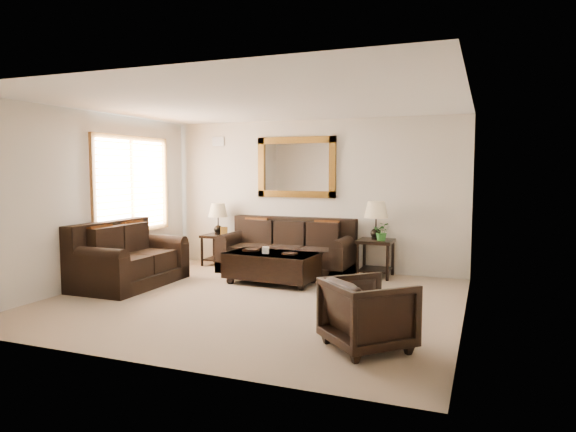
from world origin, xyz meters
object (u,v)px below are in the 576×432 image
at_px(loveseat, 127,262).
at_px(end_table_right, 376,228).
at_px(sofa, 288,253).
at_px(coffee_table, 272,264).
at_px(armchair, 368,310).
at_px(end_table_left, 218,225).

distance_m(loveseat, end_table_right, 4.08).
height_order(sofa, coffee_table, sofa).
distance_m(sofa, armchair, 4.02).
bearing_deg(armchair, end_table_left, 2.12).
bearing_deg(loveseat, end_table_left, -13.99).
bearing_deg(armchair, end_table_right, -33.47).
xyz_separation_m(end_table_right, armchair, (0.64, -3.50, -0.44)).
height_order(sofa, end_table_left, end_table_left).
height_order(loveseat, end_table_left, end_table_left).
relative_size(loveseat, armchair, 2.24).
relative_size(loveseat, coffee_table, 1.18).
xyz_separation_m(loveseat, coffee_table, (2.08, 0.92, -0.06)).
bearing_deg(sofa, loveseat, -136.40).
height_order(loveseat, armchair, loveseat).
xyz_separation_m(end_table_left, coffee_table, (1.57, -1.11, -0.46)).
height_order(end_table_left, end_table_right, end_table_right).
bearing_deg(end_table_left, armchair, -43.99).
relative_size(sofa, end_table_left, 1.98).
bearing_deg(armchair, coffee_table, -3.14).
xyz_separation_m(loveseat, end_table_left, (0.51, 2.03, 0.40)).
xyz_separation_m(sofa, end_table_right, (1.54, 0.13, 0.49)).
height_order(end_table_right, coffee_table, end_table_right).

